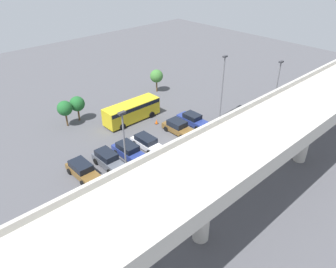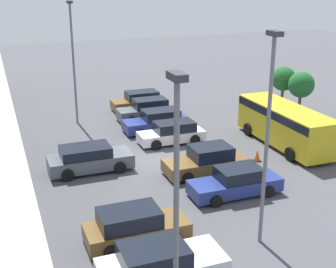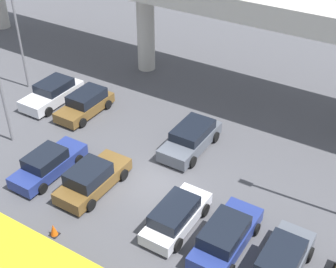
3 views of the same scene
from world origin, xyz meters
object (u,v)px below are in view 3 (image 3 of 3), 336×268
parked_car_1 (85,104)px  parked_car_3 (92,179)px  parked_car_6 (226,236)px  lamp_post_by_overpass (17,24)px  parked_car_7 (282,261)px  parked_car_5 (176,216)px  traffic_cone (54,230)px  parked_car_0 (53,93)px  parked_car_2 (48,164)px  parked_car_4 (191,138)px

parked_car_1 → parked_car_3: parked_car_3 is taller
parked_car_6 → lamp_post_by_overpass: 21.31m
parked_car_1 → parked_car_7: parked_car_7 is taller
parked_car_5 → traffic_cone: bearing=127.5°
lamp_post_by_overpass → parked_car_7: bearing=-16.3°
parked_car_1 → parked_car_6: parked_car_6 is taller
parked_car_5 → lamp_post_by_overpass: bearing=69.0°
parked_car_1 → parked_car_3: size_ratio=0.94×
lamp_post_by_overpass → traffic_cone: lamp_post_by_overpass is taller
lamp_post_by_overpass → parked_car_0: bearing=-11.7°
parked_car_2 → parked_car_7: bearing=-89.2°
lamp_post_by_overpass → parked_car_2: bearing=-38.2°
parked_car_7 → traffic_cone: bearing=109.4°
parked_car_7 → traffic_cone: (-10.39, -3.66, -0.48)m
parked_car_5 → parked_car_2: bearing=91.7°
parked_car_2 → parked_car_1: bearing=21.5°
parked_car_4 → traffic_cone: parked_car_4 is taller
parked_car_2 → parked_car_6: bearing=-88.4°
parked_car_1 → parked_car_6: 14.86m
parked_car_6 → parked_car_0: bearing=70.6°
parked_car_3 → parked_car_4: 6.80m
traffic_cone → parked_car_1: bearing=122.0°
parked_car_7 → lamp_post_by_overpass: (-22.65, 6.62, 4.21)m
parked_car_0 → lamp_post_by_overpass: lamp_post_by_overpass is taller
parked_car_7 → lamp_post_by_overpass: bearing=73.7°
parked_car_7 → parked_car_3: bearing=89.8°
parked_car_3 → parked_car_4: bearing=-23.6°
parked_car_5 → traffic_cone: (-4.84, -3.71, -0.39)m
parked_car_1 → parked_car_5: size_ratio=0.99×
parked_car_5 → parked_car_0: bearing=66.9°
parked_car_0 → parked_car_4: size_ratio=0.99×
parked_car_0 → lamp_post_by_overpass: bearing=-101.7°
parked_car_0 → parked_car_1: parked_car_0 is taller
parked_car_1 → parked_car_2: size_ratio=0.91×
lamp_post_by_overpass → parked_car_4: bearing=-1.4°
parked_car_0 → lamp_post_by_overpass: 5.40m
parked_car_1 → parked_car_7: bearing=69.8°
parked_car_3 → parked_car_6: bearing=-89.5°
parked_car_2 → parked_car_3: bearing=-85.4°
parked_car_5 → parked_car_6: size_ratio=0.93×
parked_car_3 → lamp_post_by_overpass: lamp_post_by_overpass is taller
parked_car_6 → parked_car_1: bearing=66.5°
parked_car_6 → parked_car_5: bearing=91.4°
parked_car_2 → parked_car_0: bearing=41.4°
parked_car_4 → traffic_cone: (-2.18, -9.94, -0.42)m
parked_car_2 → parked_car_7: parked_car_7 is taller
parked_car_5 → parked_car_6: parked_car_6 is taller
parked_car_5 → parked_car_7: parked_car_7 is taller
parked_car_0 → parked_car_7: parked_car_7 is taller
parked_car_5 → traffic_cone: parked_car_5 is taller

